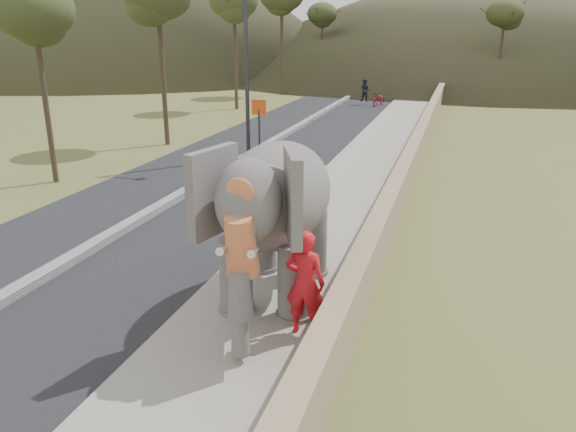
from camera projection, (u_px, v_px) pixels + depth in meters
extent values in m
plane|color=olive|center=(285.00, 287.00, 11.62)|extent=(160.00, 160.00, 0.00)
cube|color=black|center=(239.00, 163.00, 22.07)|extent=(7.00, 120.00, 0.03)
cube|color=black|center=(239.00, 161.00, 22.04)|extent=(0.35, 120.00, 0.22)
cube|color=#9E9687|center=(365.00, 171.00, 20.66)|extent=(3.00, 120.00, 0.15)
cube|color=tan|center=(412.00, 161.00, 20.05)|extent=(0.30, 120.00, 1.10)
cylinder|color=#2E2D32|center=(246.00, 57.00, 21.74)|extent=(0.16, 0.16, 8.00)
cylinder|color=#2D2D33|center=(259.00, 135.00, 22.52)|extent=(0.08, 0.08, 2.00)
cube|color=#E04B15|center=(259.00, 107.00, 22.17)|extent=(0.60, 0.05, 0.60)
cone|color=brown|center=(486.00, 11.00, 71.42)|extent=(80.00, 80.00, 14.00)
imported|color=red|center=(305.00, 283.00, 9.30)|extent=(0.68, 0.44, 1.85)
imported|color=maroon|center=(379.00, 99.00, 38.16)|extent=(1.06, 1.87, 0.93)
imported|color=black|center=(365.00, 90.00, 38.26)|extent=(0.86, 0.75, 1.51)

